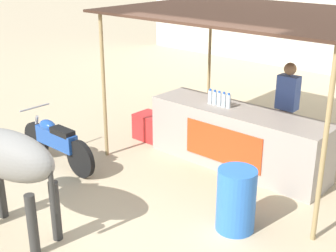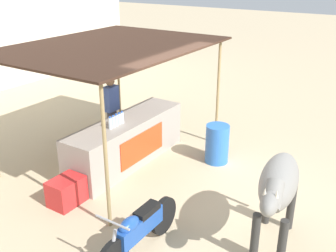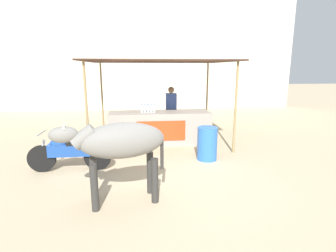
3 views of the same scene
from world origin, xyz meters
name	(u,v)px [view 3 (image 3 of 3)]	position (x,y,z in m)	size (l,w,h in m)	color
ground_plane	(168,170)	(0.00, 0.00, 0.00)	(60.00, 60.00, 0.00)	tan
building_wall_far	(149,44)	(0.00, 9.14, 3.47)	(16.00, 0.50, 6.94)	beige
stall_counter	(160,128)	(0.00, 2.20, 0.48)	(3.00, 0.82, 0.96)	#9E9389
stall_awning	(159,64)	(0.00, 2.50, 2.36)	(4.20, 3.20, 2.45)	#382319
water_bottle_row	(148,109)	(-0.35, 2.15, 1.07)	(0.43, 0.07, 0.25)	silver
vendor_behind_counter	(171,111)	(0.43, 2.95, 0.85)	(0.34, 0.22, 1.65)	#383842
cooler_box	(98,138)	(-1.81, 2.10, 0.24)	(0.60, 0.44, 0.48)	red
water_barrel	(207,144)	(1.04, 0.62, 0.41)	(0.49, 0.49, 0.82)	blue
cow	(119,144)	(-0.97, -1.28, 1.03)	(1.85, 0.75, 1.44)	gray
motorcycle_parked	(69,152)	(-2.19, 0.25, 0.43)	(1.80, 0.55, 0.90)	black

